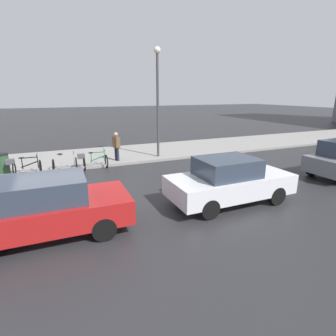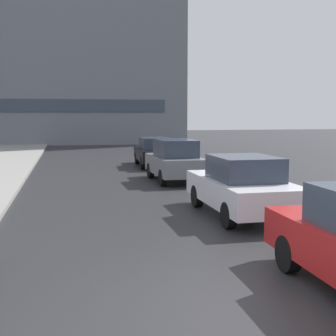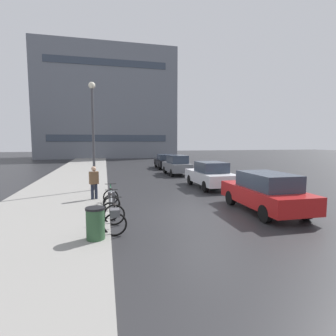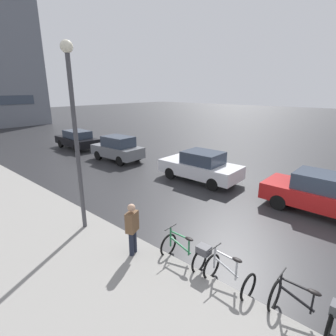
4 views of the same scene
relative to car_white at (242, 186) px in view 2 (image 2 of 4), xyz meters
name	(u,v)px [view 2 (image 2 of 4)]	position (x,y,z in m)	size (l,w,h in m)	color
ground_plane	(207,308)	(-2.66, -5.60, -0.80)	(140.00, 140.00, 0.00)	#28282B
car_white	(242,186)	(0.00, 0.00, 0.00)	(1.94, 4.37, 1.61)	silver
car_grey	(175,160)	(-0.33, 6.62, 0.06)	(1.81, 3.78, 1.70)	slate
car_black	(155,151)	(-0.11, 12.23, -0.02)	(1.95, 4.42, 1.50)	black
building_facade_main	(53,41)	(-5.70, 34.30, 8.72)	(23.59, 9.42, 19.03)	slate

